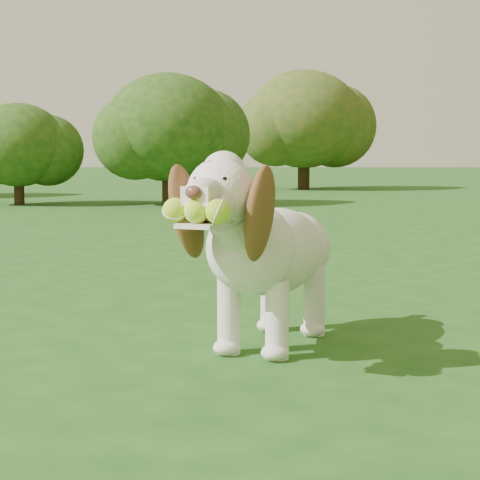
{
  "coord_description": "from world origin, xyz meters",
  "views": [
    {
      "loc": [
        -0.56,
        -2.94,
        0.7
      ],
      "look_at": [
        -0.66,
        -0.31,
        0.42
      ],
      "focal_mm": 60.0,
      "sensor_mm": 36.0,
      "label": 1
    }
  ],
  "objects": [
    {
      "name": "ground",
      "position": [
        0.0,
        0.0,
        0.0
      ],
      "size": [
        80.0,
        80.0,
        0.0
      ],
      "primitive_type": "plane",
      "color": "#1A4C15",
      "rests_on": "ground"
    },
    {
      "name": "dog",
      "position": [
        -0.58,
        -0.11,
        0.38
      ],
      "size": [
        0.64,
        1.06,
        0.71
      ],
      "rotation": [
        0.0,
        0.0,
        -0.38
      ],
      "color": "silver",
      "rests_on": "ground"
    },
    {
      "name": "shrub_a",
      "position": [
        -4.02,
        8.02,
        0.82
      ],
      "size": [
        1.35,
        1.35,
        1.4
      ],
      "color": "#382314",
      "rests_on": "ground"
    },
    {
      "name": "shrub_i",
      "position": [
        0.13,
        13.03,
        1.38
      ],
      "size": [
        2.26,
        2.26,
        2.34
      ],
      "color": "#382314",
      "rests_on": "ground"
    },
    {
      "name": "shrub_b",
      "position": [
        -1.95,
        8.06,
        1.06
      ],
      "size": [
        1.74,
        1.74,
        1.8
      ],
      "color": "#382314",
      "rests_on": "ground"
    }
  ]
}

